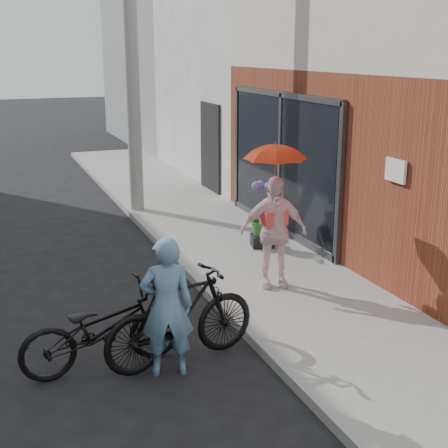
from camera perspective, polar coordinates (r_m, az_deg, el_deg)
ground at (r=7.44m, az=-5.03°, el=-11.00°), size 80.00×80.00×0.00m
sidewalk at (r=9.83m, az=3.41°, el=-3.80°), size 2.20×24.00×0.12m
curb at (r=9.43m, az=-3.03°, el=-4.66°), size 0.12×24.00×0.12m
plaster_building at (r=17.85m, az=9.30°, el=16.02°), size 8.00×6.00×7.00m
east_building_far at (r=24.15m, az=0.53°, el=16.08°), size 8.00×8.00×7.00m
utility_pole at (r=12.74m, az=-8.51°, el=16.27°), size 0.28×0.28×7.00m
officer at (r=6.54m, az=-5.25°, el=-7.55°), size 0.62×0.48×1.52m
bike_left at (r=6.85m, az=-11.06°, el=-9.36°), size 1.82×0.78×0.93m
bike_right at (r=6.84m, az=-3.93°, el=-8.46°), size 1.86×0.81×1.08m
kimono_woman at (r=8.62m, az=4.54°, el=-0.72°), size 0.99×0.63×1.57m
parasol at (r=8.37m, az=4.71°, el=6.79°), size 0.81×0.81×0.71m
planter at (r=10.55m, az=3.51°, el=-1.53°), size 0.44×0.44×0.19m
potted_plant at (r=10.44m, az=3.55°, el=0.55°), size 0.54×0.47×0.60m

